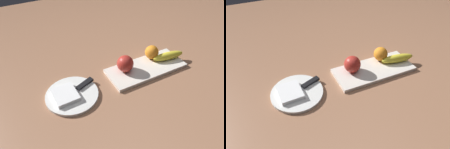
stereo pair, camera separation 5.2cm
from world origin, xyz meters
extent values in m
plane|color=#9D6B4D|center=(0.00, 0.00, 0.00)|extent=(2.40, 2.40, 0.00)
cube|color=white|center=(0.03, 0.00, 0.01)|extent=(0.40, 0.16, 0.02)
sphere|color=#B22B22|center=(0.14, -0.03, 0.06)|extent=(0.08, 0.08, 0.08)
ellipsoid|color=yellow|center=(-0.11, 0.00, 0.04)|extent=(0.18, 0.07, 0.04)
sphere|color=orange|center=(-0.04, -0.05, 0.05)|extent=(0.07, 0.07, 0.07)
cylinder|color=white|center=(0.42, 0.00, 0.01)|extent=(0.23, 0.23, 0.01)
cube|color=white|center=(0.45, 0.00, 0.02)|extent=(0.10, 0.12, 0.02)
cube|color=silver|center=(0.40, 0.00, 0.02)|extent=(0.15, 0.07, 0.00)
cube|color=black|center=(0.35, -0.03, 0.02)|extent=(0.09, 0.06, 0.01)
camera|label=1|loc=(0.55, 0.61, 0.64)|focal=32.31mm
camera|label=2|loc=(0.51, 0.63, 0.64)|focal=32.31mm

